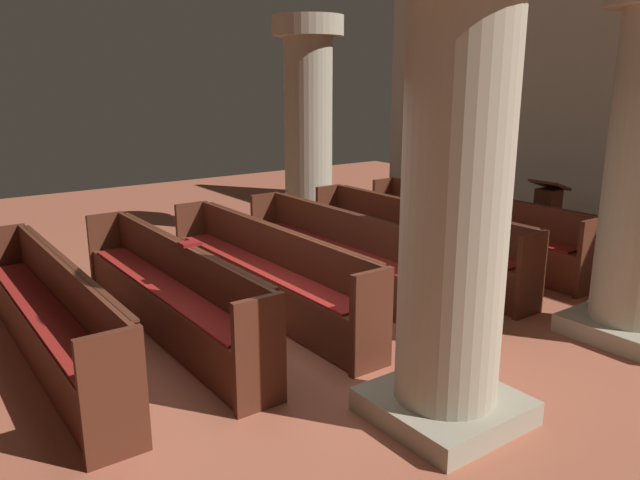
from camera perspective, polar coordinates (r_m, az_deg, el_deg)
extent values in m
plane|color=#AD5B42|center=(6.02, -4.43, -9.67)|extent=(19.20, 19.20, 0.00)
cube|color=beige|center=(10.08, 26.92, 11.88)|extent=(10.00, 0.16, 4.50)
cube|color=#562819|center=(8.81, 13.55, 1.10)|extent=(3.50, 0.38, 0.05)
cube|color=#562819|center=(8.89, 14.35, 2.72)|extent=(3.50, 0.04, 0.42)
cube|color=#492215|center=(8.89, 14.63, 4.03)|extent=(3.36, 0.06, 0.02)
cube|color=#4E2416|center=(10.03, 5.85, 3.01)|extent=(0.06, 0.44, 0.91)
cube|color=#4E2416|center=(7.82, 23.43, -1.51)|extent=(0.06, 0.44, 0.91)
cube|color=#522618|center=(8.74, 12.71, -0.55)|extent=(3.50, 0.03, 0.42)
cube|color=maroon|center=(8.79, 13.48, 1.31)|extent=(3.22, 0.32, 0.02)
cube|color=#562819|center=(8.03, 8.41, 0.04)|extent=(3.50, 0.38, 0.05)
cube|color=#562819|center=(8.09, 9.33, 1.83)|extent=(3.50, 0.04, 0.42)
cube|color=#492215|center=(8.08, 9.62, 3.27)|extent=(3.36, 0.06, 0.02)
cube|color=#4E2416|center=(9.34, 0.80, 2.23)|extent=(0.06, 0.44, 0.91)
cube|color=#4E2416|center=(6.93, 18.71, -3.07)|extent=(0.06, 0.44, 0.91)
cube|color=#522618|center=(7.97, 7.44, -1.78)|extent=(3.50, 0.03, 0.42)
cube|color=maroon|center=(8.00, 8.32, 0.26)|extent=(3.22, 0.32, 0.02)
cube|color=#562819|center=(7.32, 2.22, -1.24)|extent=(3.50, 0.38, 0.05)
cube|color=#562819|center=(7.36, 3.26, 0.73)|extent=(3.50, 0.04, 0.42)
cube|color=#492215|center=(7.35, 3.57, 2.31)|extent=(3.36, 0.06, 0.02)
cube|color=#4E2416|center=(8.75, -4.99, 1.30)|extent=(0.06, 0.44, 0.91)
cube|color=#4E2416|center=(6.10, 12.63, -5.03)|extent=(0.06, 0.44, 0.91)
cube|color=#522618|center=(7.29, 1.12, -3.24)|extent=(3.50, 0.03, 0.42)
cube|color=maroon|center=(7.30, 2.10, -1.01)|extent=(3.22, 0.32, 0.02)
cube|color=#562819|center=(6.73, -5.18, -2.76)|extent=(3.50, 0.38, 0.05)
cube|color=#562819|center=(6.74, -4.01, -0.60)|extent=(3.50, 0.04, 0.42)
cube|color=#492215|center=(6.72, -3.70, 1.12)|extent=(3.36, 0.06, 0.02)
cube|color=#4E2416|center=(8.25, -11.54, 0.24)|extent=(0.06, 0.44, 0.91)
cube|color=#4E2416|center=(5.37, 4.71, -7.49)|extent=(0.06, 0.44, 0.91)
cube|color=#522618|center=(6.72, -6.42, -4.92)|extent=(3.50, 0.03, 0.42)
cube|color=maroon|center=(6.71, -5.34, -2.50)|extent=(3.22, 0.32, 0.02)
cube|color=#562819|center=(6.27, -13.87, -4.46)|extent=(3.50, 0.38, 0.05)
cube|color=#562819|center=(6.26, -12.58, -2.16)|extent=(3.50, 0.04, 0.42)
cube|color=#492215|center=(6.22, -12.29, -0.30)|extent=(3.36, 0.06, 0.02)
cube|color=#4E2416|center=(7.89, -18.81, -0.95)|extent=(0.06, 0.44, 0.91)
cube|color=#4E2416|center=(4.78, -5.54, -10.42)|extent=(0.06, 0.44, 0.91)
cube|color=#522618|center=(6.29, -15.22, -6.76)|extent=(3.50, 0.03, 0.42)
cube|color=maroon|center=(6.25, -14.06, -4.19)|extent=(3.22, 0.32, 0.02)
cube|color=#562819|center=(5.98, -23.69, -6.26)|extent=(3.50, 0.38, 0.05)
cube|color=#562819|center=(5.94, -22.35, -3.86)|extent=(3.50, 0.04, 0.42)
cube|color=#492215|center=(5.89, -22.10, -1.92)|extent=(3.36, 0.06, 0.02)
cube|color=#4E2416|center=(7.66, -26.65, -2.20)|extent=(0.06, 0.44, 0.91)
cube|color=#4E2416|center=(4.39, -18.35, -13.54)|extent=(0.06, 0.44, 0.91)
cube|color=#522618|center=(6.04, -25.09, -8.62)|extent=(3.50, 0.03, 0.42)
cube|color=maroon|center=(5.96, -23.91, -5.98)|extent=(3.22, 0.32, 0.02)
cube|color=#9F967E|center=(6.91, 26.30, -7.12)|extent=(1.02, 1.02, 0.18)
cube|color=#9F967E|center=(10.23, -1.03, 1.21)|extent=(1.02, 1.02, 0.18)
cylinder|color=#ADA389|center=(9.98, -1.07, 9.83)|extent=(0.76, 0.76, 2.90)
cylinder|color=#B6AB90|center=(9.97, -1.12, 19.02)|extent=(1.10, 1.10, 0.30)
cube|color=#9F967E|center=(4.92, 11.27, -14.66)|extent=(1.02, 1.02, 0.18)
cylinder|color=#ADA389|center=(4.38, 12.27, 3.16)|extent=(0.75, 0.75, 2.90)
cube|color=#411E13|center=(9.54, 19.75, -1.04)|extent=(0.45, 0.45, 0.06)
cube|color=#4C2316|center=(9.43, 19.98, 1.56)|extent=(0.28, 0.28, 0.95)
cube|color=#502518|center=(9.33, 20.27, 4.76)|extent=(0.48, 0.35, 0.15)
cube|color=maroon|center=(6.09, -11.82, -0.33)|extent=(0.14, 0.19, 0.04)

